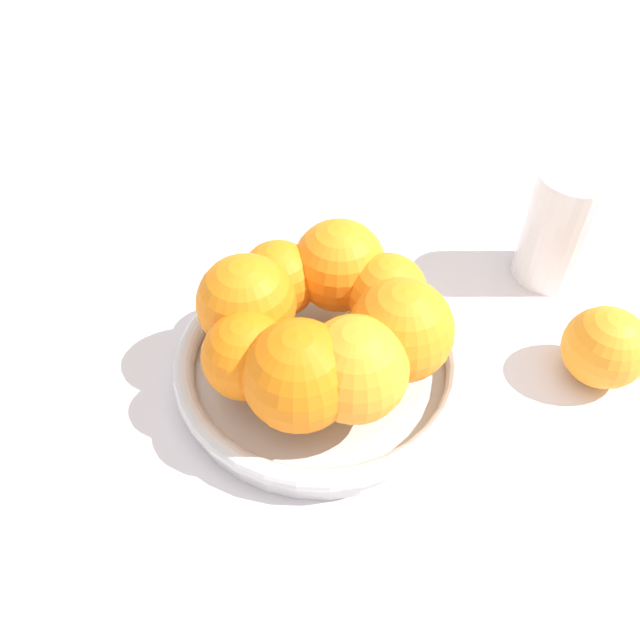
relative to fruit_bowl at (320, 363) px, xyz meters
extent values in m
plane|color=silver|center=(0.00, 0.00, -0.02)|extent=(4.00, 4.00, 0.00)
cylinder|color=silver|center=(0.00, 0.00, -0.01)|extent=(0.24, 0.24, 0.01)
torus|color=silver|center=(0.00, 0.00, 0.01)|extent=(0.25, 0.25, 0.02)
sphere|color=orange|center=(0.06, 0.00, 0.06)|extent=(0.08, 0.08, 0.08)
sphere|color=orange|center=(0.04, 0.05, 0.06)|extent=(0.08, 0.08, 0.08)
sphere|color=orange|center=(-0.01, 0.06, 0.05)|extent=(0.07, 0.07, 0.07)
sphere|color=orange|center=(-0.05, 0.04, 0.06)|extent=(0.08, 0.08, 0.08)
sphere|color=orange|center=(-0.06, -0.01, 0.05)|extent=(0.07, 0.07, 0.07)
sphere|color=orange|center=(-0.04, -0.05, 0.06)|extent=(0.08, 0.08, 0.08)
sphere|color=orange|center=(0.01, -0.06, 0.05)|extent=(0.07, 0.07, 0.07)
sphere|color=orange|center=(0.05, -0.04, 0.06)|extent=(0.08, 0.08, 0.08)
sphere|color=orange|center=(0.10, 0.21, 0.02)|extent=(0.07, 0.07, 0.07)
cylinder|color=white|center=(-0.02, 0.26, 0.04)|extent=(0.07, 0.07, 0.11)
camera|label=1|loc=(0.31, -0.15, 0.41)|focal=35.00mm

